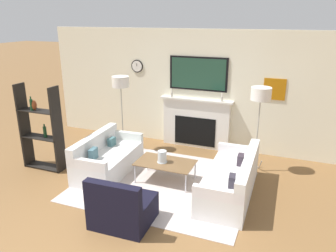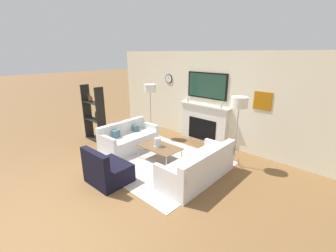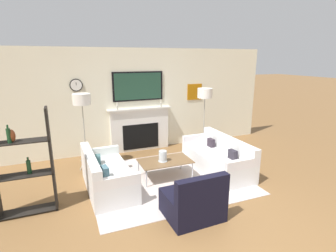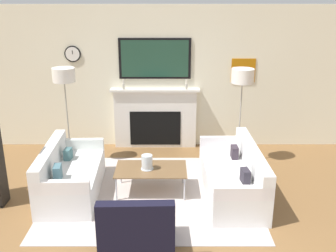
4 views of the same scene
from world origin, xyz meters
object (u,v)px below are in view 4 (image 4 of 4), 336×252
at_px(floor_lamp_left, 62,77).
at_px(floor_lamp_right, 241,78).
at_px(hurricane_candle, 146,163).
at_px(armchair, 136,233).
at_px(coffee_table, 150,170).
at_px(couch_left, 68,177).
at_px(couch_right, 233,177).

bearing_deg(floor_lamp_left, floor_lamp_right, 0.00).
bearing_deg(hurricane_candle, armchair, -91.64).
distance_m(coffee_table, floor_lamp_left, 2.18).
distance_m(couch_left, coffee_table, 1.23).
bearing_deg(floor_lamp_left, coffee_table, -35.74).
relative_size(couch_left, floor_lamp_left, 0.96).
bearing_deg(couch_right, couch_left, -179.93).
bearing_deg(coffee_table, armchair, -93.82).
relative_size(couch_left, coffee_table, 1.55).
bearing_deg(couch_left, hurricane_candle, 2.05).
bearing_deg(hurricane_candle, coffee_table, 14.88).
xyz_separation_m(couch_right, floor_lamp_left, (-2.72, 1.12, 1.30)).
height_order(armchair, coffee_table, armchair).
bearing_deg(hurricane_candle, floor_lamp_right, 34.74).
bearing_deg(hurricane_candle, couch_right, -1.70).
distance_m(coffee_table, floor_lamp_right, 2.19).
bearing_deg(couch_right, armchair, -133.41).
relative_size(floor_lamp_left, floor_lamp_right, 1.01).
relative_size(coffee_table, floor_lamp_left, 0.62).
height_order(couch_left, couch_right, couch_left).
xyz_separation_m(couch_left, armchair, (1.12, -1.42, -0.01)).
distance_m(coffee_table, hurricane_candle, 0.14).
bearing_deg(floor_lamp_right, hurricane_candle, -145.26).
relative_size(armchair, floor_lamp_right, 0.51).
bearing_deg(armchair, coffee_table, 86.18).
distance_m(armchair, hurricane_candle, 1.48).
xyz_separation_m(couch_right, coffee_table, (-1.24, 0.05, 0.10)).
relative_size(couch_right, floor_lamp_left, 1.11).
height_order(hurricane_candle, floor_lamp_right, floor_lamp_right).
bearing_deg(hurricane_candle, floor_lamp_left, 142.80).
distance_m(hurricane_candle, floor_lamp_left, 2.09).
xyz_separation_m(couch_right, hurricane_candle, (-1.30, 0.04, 0.22)).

